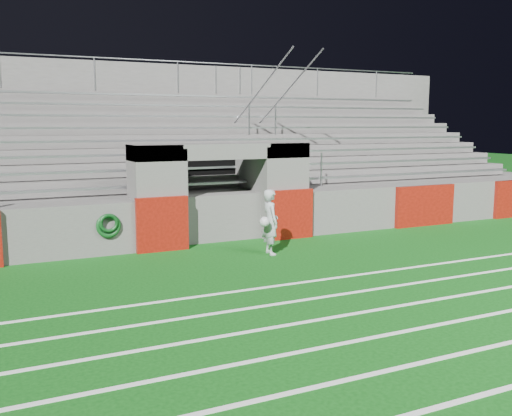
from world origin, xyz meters
TOP-DOWN VIEW (x-y plane):
  - ground at (0.00, 0.00)m, footprint 90.00×90.00m
  - field_markings at (0.00, -5.00)m, footprint 28.00×8.09m
  - stadium_structure at (0.00, 7.97)m, footprint 26.00×8.48m
  - goalkeeper_with_ball at (0.44, 1.50)m, footprint 0.63×0.72m
  - hose_coil at (-3.10, 2.93)m, footprint 0.58×0.15m

SIDE VIEW (x-z plane):
  - ground at x=0.00m, z-range 0.00..0.00m
  - field_markings at x=0.00m, z-range 0.00..0.01m
  - hose_coil at x=-3.10m, z-range 0.46..1.05m
  - goalkeeper_with_ball at x=0.44m, z-range 0.00..1.58m
  - stadium_structure at x=0.00m, z-range -1.22..4.20m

